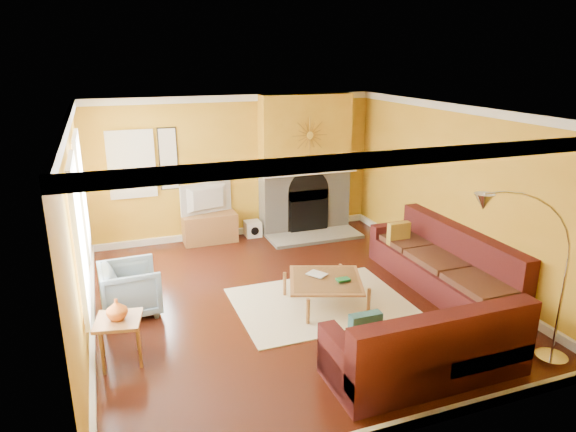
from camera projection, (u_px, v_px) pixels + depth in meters
name	position (u px, v px, depth m)	size (l,w,h in m)	color
floor	(290.00, 299.00, 7.52)	(5.50, 6.00, 0.02)	#4C1D10
ceiling	(290.00, 110.00, 6.70)	(5.50, 6.00, 0.02)	white
wall_back	(235.00, 167.00, 9.80)	(5.50, 0.02, 2.70)	gold
wall_front	(412.00, 305.00, 4.41)	(5.50, 0.02, 2.70)	gold
wall_left	(77.00, 233.00, 6.20)	(0.02, 6.00, 2.70)	gold
wall_right	(456.00, 192.00, 8.02)	(0.02, 6.00, 2.70)	gold
baseboard	(290.00, 294.00, 7.50)	(5.50, 6.00, 0.12)	white
crown_molding	(290.00, 116.00, 6.72)	(5.50, 6.00, 0.12)	white
window_left_near	(81.00, 194.00, 7.33)	(0.06, 1.22, 1.72)	white
window_left_far	(78.00, 236.00, 5.63)	(0.06, 1.22, 1.72)	white
window_back	(132.00, 164.00, 9.07)	(0.82, 0.06, 1.22)	white
wall_art	(169.00, 159.00, 9.28)	(0.34, 0.04, 1.14)	white
fireplace	(305.00, 164.00, 10.06)	(1.80, 0.40, 2.70)	#9F9D96
mantel	(310.00, 172.00, 9.87)	(1.92, 0.22, 0.08)	white
hearth	(315.00, 236.00, 9.96)	(1.80, 0.70, 0.06)	#9F9D96
sunburst	(310.00, 135.00, 9.67)	(0.70, 0.04, 0.70)	olive
rug	(320.00, 303.00, 7.36)	(2.40, 1.80, 0.02)	beige
sectional_sofa	(394.00, 281.00, 7.01)	(3.10, 3.70, 0.90)	#4E191A
coffee_table	(325.00, 291.00, 7.27)	(1.00, 1.00, 0.40)	white
media_console	(210.00, 228.00, 9.70)	(1.00, 0.45, 0.55)	#9B6838
tv	(208.00, 199.00, 9.52)	(1.02, 0.13, 0.59)	black
subwoofer	(253.00, 229.00, 10.04)	(0.30, 0.30, 0.30)	white
armchair	(130.00, 289.00, 7.00)	(0.76, 0.78, 0.71)	gray
side_table	(120.00, 340.00, 5.88)	(0.50, 0.50, 0.55)	#9B6838
vase	(117.00, 309.00, 5.76)	(0.24, 0.24, 0.25)	#CE601D
book	(313.00, 277.00, 7.25)	(0.20, 0.27, 0.03)	white
arc_lamp	(524.00, 285.00, 5.48)	(1.35, 0.36, 2.12)	silver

